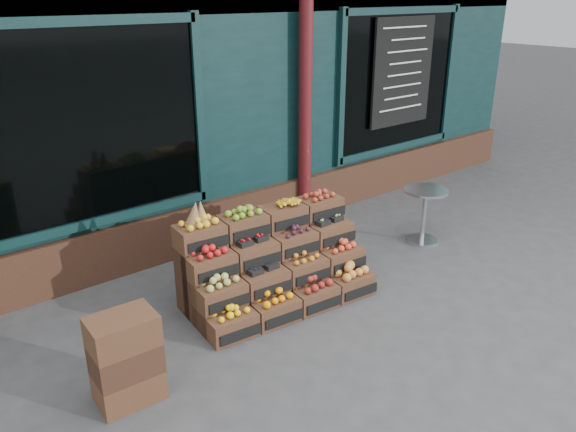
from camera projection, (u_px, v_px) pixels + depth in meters
ground at (346, 307)px, 5.82m from camera, size 60.00×60.00×0.00m
shop_facade at (116, 36)px, 8.59m from camera, size 12.00×6.24×4.80m
crate_display at (273, 266)px, 5.87m from camera, size 2.00×1.13×1.20m
spare_crates at (126, 359)px, 4.37m from camera, size 0.53×0.38×0.76m
bistro_table at (424, 209)px, 7.18m from camera, size 0.57×0.57×0.72m
shopkeeper at (45, 185)px, 6.46m from camera, size 0.83×0.68×1.94m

